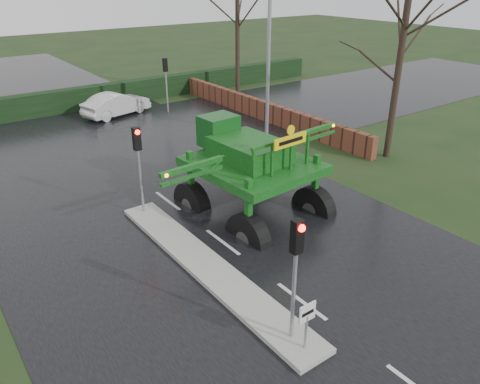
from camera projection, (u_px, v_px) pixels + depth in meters
ground at (301, 302)px, 13.39m from camera, size 140.00×140.00×0.00m
road_main at (146, 185)px, 20.67m from camera, size 14.00×80.00×0.02m
road_cross at (96, 148)px, 25.04m from camera, size 80.00×12.00×0.02m
median_island at (207, 266)px, 14.84m from camera, size 1.20×10.00×0.16m
hedge_row at (50, 103)px, 30.55m from camera, size 44.00×0.90×1.50m
brick_wall at (252, 106)px, 30.40m from camera, size 0.40×20.00×1.20m
keep_left_sign at (307, 319)px, 11.14m from camera, size 0.50×0.07×1.35m
traffic_signal_near at (296, 256)px, 10.85m from camera, size 0.26×0.33×3.52m
traffic_signal_mid at (138, 152)px, 17.04m from camera, size 0.26×0.33×3.52m
traffic_signal_far at (166, 73)px, 30.33m from camera, size 0.26×0.33×3.52m
street_light_right at (265, 27)px, 23.95m from camera, size 3.85×0.30×10.00m
tree_right_near at (401, 51)px, 21.68m from camera, size 5.60×5.60×9.64m
tree_right_far at (237, 4)px, 32.86m from camera, size 7.00×7.00×12.05m
crop_sprayer at (244, 177)px, 15.73m from camera, size 8.61×5.63×4.82m
white_sedan at (118, 116)px, 30.61m from camera, size 4.76×2.68×1.49m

